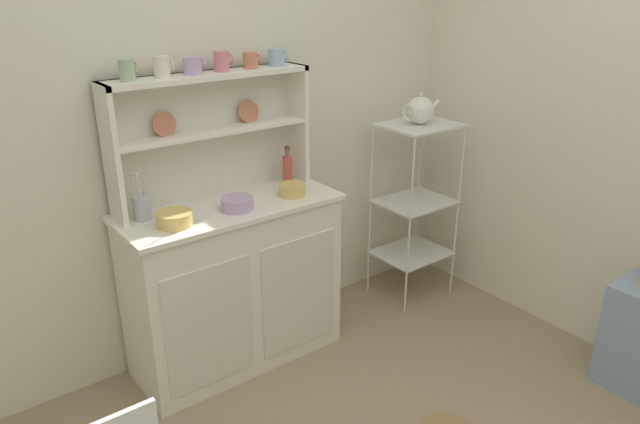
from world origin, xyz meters
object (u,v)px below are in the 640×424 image
jam_bottle (288,169)px  utensil_jar (142,207)px  hutch_shelf_unit (208,125)px  hutch_cabinet (234,282)px  bakers_rack (415,193)px  porcelain_teapot (420,110)px  cup_sage_0 (127,70)px  bowl_mixing_large (174,219)px

jam_bottle → utensil_jar: size_ratio=0.88×
hutch_shelf_unit → utensil_jar: bearing=-167.9°
hutch_cabinet → bakers_rack: bakers_rack is taller
hutch_cabinet → porcelain_teapot: size_ratio=4.32×
bakers_rack → jam_bottle: bearing=169.9°
hutch_cabinet → utensil_jar: utensil_jar is taller
cup_sage_0 → bowl_mixing_large: cup_sage_0 is taller
bakers_rack → porcelain_teapot: 0.50m
bowl_mixing_large → hutch_cabinet: bearing=13.3°
bowl_mixing_large → jam_bottle: jam_bottle is taller
bowl_mixing_large → utensil_jar: bearing=118.7°
hutch_cabinet → porcelain_teapot: bearing=-2.8°
bowl_mixing_large → jam_bottle: (0.70, 0.16, 0.05)m
porcelain_teapot → hutch_shelf_unit: bearing=169.6°
jam_bottle → utensil_jar: bearing=-179.4°
bowl_mixing_large → bakers_rack: bearing=0.6°
jam_bottle → bakers_rack: bearing=-10.1°
bowl_mixing_large → utensil_jar: (-0.08, 0.15, 0.03)m
utensil_jar → porcelain_teapot: bearing=-4.9°
cup_sage_0 → porcelain_teapot: cup_sage_0 is taller
hutch_cabinet → utensil_jar: (-0.39, 0.08, 0.48)m
cup_sage_0 → jam_bottle: 0.95m
hutch_shelf_unit → porcelain_teapot: size_ratio=4.03×
bowl_mixing_large → utensil_jar: utensil_jar is taller
bowl_mixing_large → cup_sage_0: bearing=106.8°
porcelain_teapot → bakers_rack: bearing=0.0°
bowl_mixing_large → utensil_jar: 0.17m
bakers_rack → bowl_mixing_large: (-1.51, -0.01, 0.22)m
bowl_mixing_large → jam_bottle: size_ratio=0.78×
bakers_rack → porcelain_teapot: bearing=180.0°
hutch_cabinet → jam_bottle: bearing=12.4°
hutch_shelf_unit → bakers_rack: (1.20, -0.22, -0.55)m
hutch_cabinet → cup_sage_0: bearing=161.7°
bakers_rack → jam_bottle: 0.87m
cup_sage_0 → utensil_jar: bearing=-118.2°
hutch_shelf_unit → cup_sage_0: 0.47m
jam_bottle → porcelain_teapot: 0.85m
hutch_cabinet → hutch_shelf_unit: (-0.00, 0.16, 0.77)m
hutch_cabinet → bowl_mixing_large: (-0.31, -0.07, 0.45)m
hutch_shelf_unit → bakers_rack: 1.34m
bowl_mixing_large → porcelain_teapot: porcelain_teapot is taller
bowl_mixing_large → porcelain_teapot: bearing=0.6°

